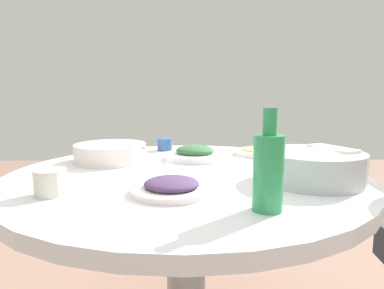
% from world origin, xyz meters
% --- Properties ---
extents(round_dining_table, '(1.14, 1.14, 0.76)m').
position_xyz_m(round_dining_table, '(0.00, 0.00, 0.62)').
color(round_dining_table, '#99999E').
rests_on(round_dining_table, ground).
extents(rice_bowl, '(0.29, 0.29, 0.10)m').
position_xyz_m(rice_bowl, '(-0.37, 0.12, 0.80)').
color(rice_bowl, '#B2B5BA').
rests_on(rice_bowl, round_dining_table).
extents(soup_bowl, '(0.28, 0.27, 0.07)m').
position_xyz_m(soup_bowl, '(0.28, -0.18, 0.79)').
color(soup_bowl, silver).
rests_on(soup_bowl, round_dining_table).
extents(dish_noodles, '(0.19, 0.19, 0.03)m').
position_xyz_m(dish_noodles, '(-0.30, -0.31, 0.77)').
color(dish_noodles, white).
rests_on(dish_noodles, round_dining_table).
extents(dish_eggplant, '(0.21, 0.21, 0.04)m').
position_xyz_m(dish_eggplant, '(0.04, 0.23, 0.77)').
color(dish_eggplant, white).
rests_on(dish_eggplant, round_dining_table).
extents(dish_greens, '(0.23, 0.23, 0.06)m').
position_xyz_m(dish_greens, '(-0.03, -0.22, 0.78)').
color(dish_greens, white).
rests_on(dish_greens, round_dining_table).
extents(green_bottle, '(0.07, 0.07, 0.22)m').
position_xyz_m(green_bottle, '(-0.18, 0.37, 0.85)').
color(green_bottle, '#2C8F53').
rests_on(green_bottle, round_dining_table).
extents(tea_cup_near, '(0.08, 0.08, 0.07)m').
position_xyz_m(tea_cup_near, '(0.34, 0.25, 0.79)').
color(tea_cup_near, beige).
rests_on(tea_cup_near, round_dining_table).
extents(tea_cup_far, '(0.07, 0.07, 0.05)m').
position_xyz_m(tea_cup_far, '(0.10, -0.43, 0.78)').
color(tea_cup_far, '#2F558B').
rests_on(tea_cup_far, round_dining_table).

